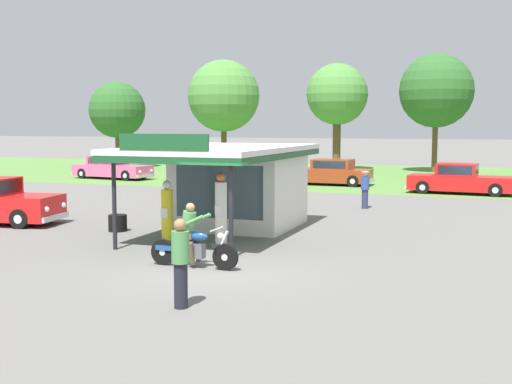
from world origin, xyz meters
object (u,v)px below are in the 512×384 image
parked_car_back_row_far_left (220,175)px  parked_car_back_row_centre (329,173)px  spare_tire_stack (118,223)px  gas_pump_offside (221,213)px  bystander_standing_back_lot (181,261)px  motorcycle_with_rider (192,241)px  parked_car_back_row_centre_left (111,168)px  parked_car_back_row_left (460,180)px  bystander_strolling_foreground (365,189)px  gas_pump_nearside (167,215)px

parked_car_back_row_far_left → parked_car_back_row_centre: bearing=33.7°
parked_car_back_row_far_left → spare_tire_stack: size_ratio=9.16×
gas_pump_offside → bystander_standing_back_lot: size_ratio=1.24×
motorcycle_with_rider → spare_tire_stack: (-4.65, 4.07, -0.38)m
parked_car_back_row_centre_left → parked_car_back_row_left: size_ratio=1.05×
parked_car_back_row_left → bystander_strolling_foreground: size_ratio=3.46×
motorcycle_with_rider → spare_tire_stack: 6.19m
bystander_standing_back_lot → gas_pump_offside: bearing=106.3°
parked_car_back_row_left → bystander_strolling_foreground: bearing=-114.4°
gas_pump_offside → parked_car_back_row_left: 18.17m
gas_pump_nearside → bystander_standing_back_lot: (3.48, -6.02, 0.07)m
parked_car_back_row_centre → spare_tire_stack: (-2.50, -18.52, -0.42)m
motorcycle_with_rider → parked_car_back_row_left: 20.69m
bystander_strolling_foreground → spare_tire_stack: bearing=-127.2°
bystander_strolling_foreground → spare_tire_stack: size_ratio=2.59×
gas_pump_offside → parked_car_back_row_left: gas_pump_offside is taller
motorcycle_with_rider → bystander_standing_back_lot: 3.55m
bystander_strolling_foreground → gas_pump_offside: bearing=-102.8°
motorcycle_with_rider → parked_car_back_row_far_left: (-7.49, 19.03, 0.03)m
bystander_standing_back_lot → parked_car_back_row_centre_left: bearing=125.0°
bystander_standing_back_lot → gas_pump_nearside: bearing=120.0°
gas_pump_nearside → bystander_strolling_foreground: size_ratio=1.19×
gas_pump_nearside → gas_pump_offside: 1.72m
gas_pump_offside → parked_car_back_row_far_left: (-7.08, 16.28, -0.29)m
motorcycle_with_rider → parked_car_back_row_left: bearing=75.5°
gas_pump_offside → parked_car_back_row_far_left: gas_pump_offside is taller
gas_pump_offside → spare_tire_stack: size_ratio=3.52×
parked_car_back_row_far_left → bystander_strolling_foreground: bystander_strolling_foreground is taller
parked_car_back_row_left → bystander_standing_back_lot: (-3.85, -23.30, 0.23)m
gas_pump_offside → parked_car_back_row_centre: size_ratio=0.41×
gas_pump_nearside → parked_car_back_row_centre: size_ratio=0.36×
gas_pump_offside → parked_car_back_row_centre_left: 24.90m
bystander_strolling_foreground → gas_pump_nearside: bearing=-111.9°
motorcycle_with_rider → spare_tire_stack: size_ratio=3.87×
gas_pump_nearside → parked_car_back_row_centre_left: bearing=126.5°
spare_tire_stack → bystander_strolling_foreground: bearing=52.8°
parked_car_back_row_centre → bystander_standing_back_lot: bearing=-82.3°
motorcycle_with_rider → parked_car_back_row_centre: bearing=95.4°
parked_car_back_row_left → parked_car_back_row_far_left: parked_car_back_row_left is taller
parked_car_back_row_far_left → bystander_strolling_foreground: size_ratio=3.54×
parked_car_back_row_centre_left → parked_car_back_row_left: parked_car_back_row_left is taller
parked_car_back_row_centre_left → bystander_standing_back_lot: 30.76m
motorcycle_with_rider → bystander_strolling_foreground: (1.82, 12.59, 0.17)m
gas_pump_nearside → spare_tire_stack: 2.90m
spare_tire_stack → gas_pump_offside: bearing=-17.3°
parked_car_back_row_centre_left → bystander_strolling_foreground: (18.13, -9.32, 0.14)m
gas_pump_nearside → parked_car_back_row_centre_left: size_ratio=0.32×
gas_pump_nearside → parked_car_back_row_left: gas_pump_nearside is taller
gas_pump_nearside → parked_car_back_row_centre: gas_pump_nearside is taller
gas_pump_offside → motorcycle_with_rider: bearing=-81.4°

